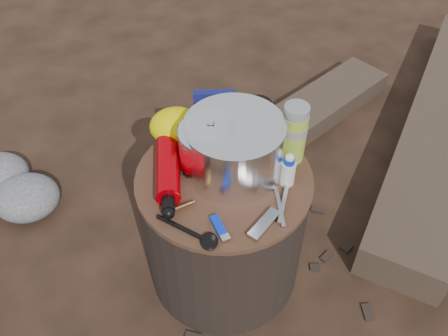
{
  "coord_description": "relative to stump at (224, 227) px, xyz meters",
  "views": [
    {
      "loc": [
        -0.05,
        -0.89,
        1.39
      ],
      "look_at": [
        0.0,
        0.0,
        0.48
      ],
      "focal_mm": 38.52,
      "sensor_mm": 36.0,
      "label": 1
    }
  ],
  "objects": [
    {
      "name": "camping_pot",
      "position": [
        -0.03,
        0.03,
        0.31
      ],
      "size": [
        0.17,
        0.17,
        0.17
      ],
      "primitive_type": "cylinder",
      "color": "white",
      "rests_on": "stump"
    },
    {
      "name": "stump",
      "position": [
        0.0,
        0.0,
        0.0
      ],
      "size": [
        0.48,
        0.48,
        0.44
      ],
      "primitive_type": "cylinder",
      "color": "black",
      "rests_on": "ground"
    },
    {
      "name": "log_main",
      "position": [
        0.96,
        0.61,
        -0.15
      ],
      "size": [
        1.08,
        1.59,
        0.14
      ],
      "primitive_type": "cube",
      "rotation": [
        0.0,
        0.0,
        -0.52
      ],
      "color": "#3D2F24",
      "rests_on": "ground"
    },
    {
      "name": "lighter",
      "position": [
        -0.02,
        -0.17,
        0.23
      ],
      "size": [
        0.05,
        0.09,
        0.02
      ],
      "primitive_type": "cube",
      "rotation": [
        0.0,
        0.0,
        0.35
      ],
      "color": "#0928B8",
      "rests_on": "stump"
    },
    {
      "name": "ground",
      "position": [
        0.0,
        0.0,
        -0.22
      ],
      "size": [
        60.0,
        60.0,
        0.0
      ],
      "primitive_type": "plane",
      "color": "#2F1F16",
      "rests_on": "ground"
    },
    {
      "name": "thermos",
      "position": [
        0.19,
        0.07,
        0.31
      ],
      "size": [
        0.07,
        0.07,
        0.18
      ],
      "primitive_type": "cylinder",
      "color": "#96B732",
      "rests_on": "stump"
    },
    {
      "name": "pot_grabber",
      "position": [
        0.14,
        -0.11,
        0.23
      ],
      "size": [
        0.05,
        0.14,
        0.01
      ],
      "primitive_type": null,
      "rotation": [
        0.0,
        0.0,
        -0.14
      ],
      "color": "#B0B0B5",
      "rests_on": "stump"
    },
    {
      "name": "travel_mug",
      "position": [
        0.11,
        0.17,
        0.28
      ],
      "size": [
        0.07,
        0.07,
        0.11
      ],
      "primitive_type": "cylinder",
      "color": "black",
      "rests_on": "stump"
    },
    {
      "name": "log_small",
      "position": [
        0.33,
        0.67,
        -0.18
      ],
      "size": [
        0.99,
        0.87,
        0.09
      ],
      "primitive_type": "cube",
      "rotation": [
        0.0,
        0.0,
        -0.88
      ],
      "color": "#3D2F24",
      "rests_on": "ground"
    },
    {
      "name": "multitool",
      "position": [
        0.09,
        -0.17,
        0.23
      ],
      "size": [
        0.09,
        0.1,
        0.01
      ],
      "primitive_type": "cube",
      "rotation": [
        0.0,
        0.0,
        -0.7
      ],
      "color": "#B0B0B5",
      "rests_on": "stump"
    },
    {
      "name": "spork",
      "position": [
        -0.11,
        -0.17,
        0.23
      ],
      "size": [
        0.16,
        0.12,
        0.01
      ],
      "primitive_type": null,
      "rotation": [
        0.0,
        0.0,
        0.99
      ],
      "color": "black",
      "rests_on": "stump"
    },
    {
      "name": "food_pouch",
      "position": [
        -0.02,
        0.17,
        0.3
      ],
      "size": [
        0.12,
        0.03,
        0.15
      ],
      "primitive_type": "cube",
      "rotation": [
        0.0,
        0.0,
        -0.02
      ],
      "color": "#0F145A",
      "rests_on": "stump"
    },
    {
      "name": "fuel_bottle",
      "position": [
        -0.15,
        0.01,
        0.25
      ],
      "size": [
        0.08,
        0.27,
        0.07
      ],
      "primitive_type": null,
      "rotation": [
        0.0,
        0.0,
        0.04
      ],
      "color": "#AD0007",
      "rests_on": "stump"
    },
    {
      "name": "foil_windscreen",
      "position": [
        0.03,
        0.03,
        0.3
      ],
      "size": [
        0.26,
        0.26,
        0.16
      ],
      "primitive_type": "cylinder",
      "color": "white",
      "rests_on": "stump"
    },
    {
      "name": "squeeze_bottle",
      "position": [
        0.17,
        -0.03,
        0.27
      ],
      "size": [
        0.04,
        0.04,
        0.09
      ],
      "primitive_type": "cylinder",
      "color": "silver",
      "rests_on": "stump"
    },
    {
      "name": "stuff_sack",
      "position": [
        -0.13,
        0.16,
        0.27
      ],
      "size": [
        0.15,
        0.12,
        0.1
      ],
      "primitive_type": "ellipsoid",
      "color": "#ECDC00",
      "rests_on": "stump"
    }
  ]
}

